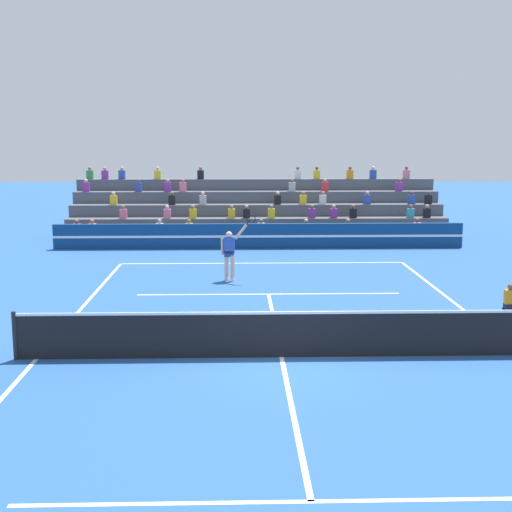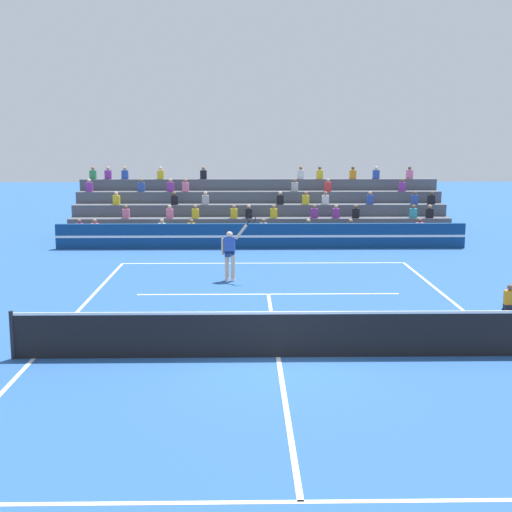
{
  "view_description": "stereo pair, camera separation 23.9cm",
  "coord_description": "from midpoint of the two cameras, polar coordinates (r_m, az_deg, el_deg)",
  "views": [
    {
      "loc": [
        -1.01,
        -15.45,
        4.97
      ],
      "look_at": [
        -0.38,
        7.14,
        1.1
      ],
      "focal_mm": 50.0,
      "sensor_mm": 36.0,
      "label": 1
    },
    {
      "loc": [
        -0.77,
        -15.45,
        4.97
      ],
      "look_at": [
        -0.38,
        7.14,
        1.1
      ],
      "focal_mm": 50.0,
      "sensor_mm": 36.0,
      "label": 2
    }
  ],
  "objects": [
    {
      "name": "ground_plane",
      "position": [
        16.26,
        1.63,
        -8.09
      ],
      "size": [
        120.0,
        120.0,
        0.0
      ],
      "primitive_type": "plane",
      "color": "#285699"
    },
    {
      "name": "court_lines",
      "position": [
        16.25,
        1.63,
        -8.08
      ],
      "size": [
        11.1,
        23.9,
        0.01
      ],
      "color": "white",
      "rests_on": "ground"
    },
    {
      "name": "tennis_net",
      "position": [
        16.1,
        1.64,
        -6.25
      ],
      "size": [
        12.0,
        0.1,
        1.1
      ],
      "color": "black",
      "rests_on": "ground"
    },
    {
      "name": "sponsor_banner_wall",
      "position": [
        31.35,
        0.04,
        1.61
      ],
      "size": [
        18.0,
        0.26,
        1.1
      ],
      "color": "navy",
      "rests_on": "ground"
    },
    {
      "name": "bleacher_stand",
      "position": [
        35.06,
        -0.14,
        3.25
      ],
      "size": [
        17.85,
        4.75,
        3.38
      ],
      "color": "#4C515B",
      "rests_on": "ground"
    },
    {
      "name": "ball_kid_courtside",
      "position": [
        21.23,
        19.33,
        -3.47
      ],
      "size": [
        0.3,
        0.36,
        0.84
      ],
      "color": "black",
      "rests_on": "ground"
    },
    {
      "name": "tennis_player",
      "position": [
        24.35,
        -2.37,
        0.28
      ],
      "size": [
        1.25,
        0.38,
        2.37
      ],
      "color": "beige",
      "rests_on": "ground"
    },
    {
      "name": "tennis_ball",
      "position": [
        19.08,
        8.63,
        -5.39
      ],
      "size": [
        0.07,
        0.07,
        0.07
      ],
      "primitive_type": "sphere",
      "color": "#C6DB33",
      "rests_on": "ground"
    }
  ]
}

